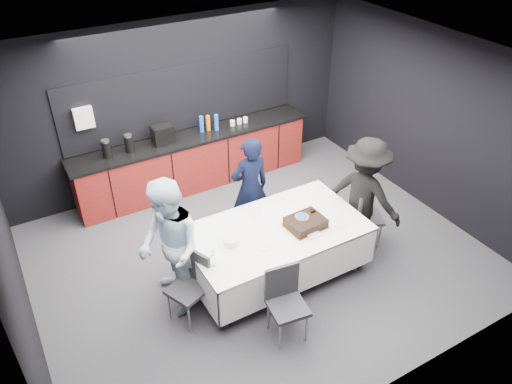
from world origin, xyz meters
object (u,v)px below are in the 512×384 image
Objects in this scene: champagne_flute at (212,255)px; person_center at (250,188)px; cake_assembly at (306,222)px; person_left at (169,248)px; chair_right at (362,213)px; person_right at (364,195)px; plate_stack at (231,241)px; chair_left at (191,281)px; chair_near at (285,298)px; party_table at (275,237)px.

champagne_flute is 0.14× the size of person_center.
person_left reaches higher than cake_assembly.
cake_assembly is 1.37m from champagne_flute.
person_right is (-0.02, -0.01, 0.32)m from chair_right.
champagne_flute is at bearing -146.72° from plate_stack.
person_right reaches higher than champagne_flute.
plate_stack is 0.67m from chair_left.
chair_left is 1.00× the size of chair_right.
chair_left is at bearing 38.83° from person_center.
person_right reaches higher than person_center.
person_center is (0.57, 1.83, 0.27)m from chair_near.
plate_stack is (-0.64, -0.00, 0.19)m from party_table.
person_right is at bearing 5.36° from cake_assembly.
party_table is at bearing 0.05° from plate_stack.
chair_near is (0.83, -0.79, 0.00)m from chair_left.
party_table is 2.51× the size of chair_right.
person_right reaches higher than cake_assembly.
chair_right is at bearing -86.22° from person_right.
chair_near is at bearing -155.50° from chair_right.
party_table is at bearing 86.54° from person_left.
person_center is at bearing 49.68° from plate_stack.
person_right reaches higher than chair_near.
party_table is 1.08m from champagne_flute.
champagne_flute is 0.13× the size of person_right.
person_right is at bearing 24.49° from chair_near.
chair_right is 1.64m from person_center.
cake_assembly is 2.67× the size of plate_stack.
champagne_flute is at bearing 132.22° from chair_near.
plate_stack is at bearing 33.28° from champagne_flute.
person_left is at bearing 117.22° from chair_left.
person_right is at bearing -153.92° from chair_right.
champagne_flute is at bearing -29.76° from chair_left.
cake_assembly reaches higher than party_table.
cake_assembly is at bearing -24.20° from party_table.
champagne_flute is 0.24× the size of chair_right.
plate_stack is (-1.00, 0.16, -0.01)m from cake_assembly.
chair_near is 1.48m from person_left.
person_left is at bearing 167.51° from plate_stack.
person_left reaches higher than chair_near.
chair_right is at bearing 143.82° from person_center.
chair_near is 0.51× the size of person_left.
person_left is at bearing 132.87° from champagne_flute.
person_center reaches higher than cake_assembly.
person_center is (0.16, 0.94, 0.16)m from party_table.
chair_left is 1.77m from person_center.
plate_stack is at bearing 51.64° from person_center.
cake_assembly is 1.01m from plate_stack.
chair_left is 2.67m from chair_right.
person_right is (1.05, 0.10, 0.01)m from cake_assembly.
chair_right is 0.57× the size of person_center.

